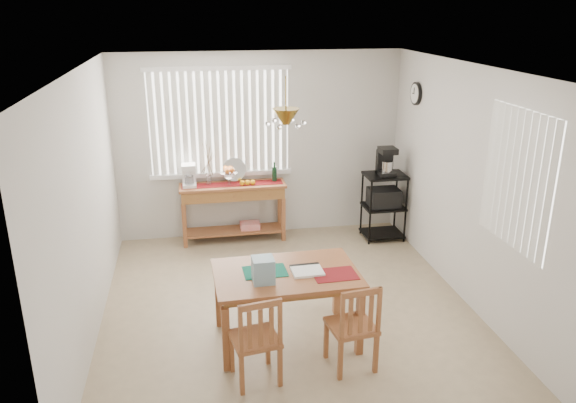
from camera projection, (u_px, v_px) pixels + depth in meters
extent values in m
cube|color=tan|center=(288.00, 308.00, 6.22)|extent=(4.00, 4.50, 0.01)
cube|color=silver|center=(259.00, 145.00, 7.93)|extent=(4.00, 0.10, 2.60)
cube|color=silver|center=(350.00, 309.00, 3.66)|extent=(4.00, 0.10, 2.60)
cube|color=silver|center=(81.00, 209.00, 5.45)|extent=(0.10, 4.50, 2.60)
cube|color=silver|center=(472.00, 186.00, 6.13)|extent=(0.10, 4.50, 2.60)
cube|color=white|center=(288.00, 63.00, 5.35)|extent=(4.00, 4.50, 0.10)
cube|color=white|center=(220.00, 123.00, 7.67)|extent=(1.90, 0.01, 1.40)
cube|color=white|center=(152.00, 125.00, 7.51)|extent=(0.07, 0.03, 1.40)
cube|color=white|center=(160.00, 125.00, 7.53)|extent=(0.07, 0.03, 1.40)
cube|color=white|center=(168.00, 125.00, 7.55)|extent=(0.07, 0.03, 1.40)
cube|color=white|center=(176.00, 124.00, 7.57)|extent=(0.07, 0.03, 1.40)
cube|color=white|center=(184.00, 124.00, 7.58)|extent=(0.07, 0.03, 1.40)
cube|color=white|center=(192.00, 124.00, 7.60)|extent=(0.07, 0.03, 1.40)
cube|color=white|center=(200.00, 123.00, 7.62)|extent=(0.07, 0.03, 1.40)
cube|color=white|center=(208.00, 123.00, 7.64)|extent=(0.07, 0.03, 1.40)
cube|color=white|center=(216.00, 123.00, 7.65)|extent=(0.07, 0.03, 1.40)
cube|color=white|center=(223.00, 123.00, 7.67)|extent=(0.07, 0.03, 1.40)
cube|color=white|center=(231.00, 122.00, 7.69)|extent=(0.07, 0.03, 1.40)
cube|color=white|center=(239.00, 122.00, 7.71)|extent=(0.07, 0.03, 1.40)
cube|color=white|center=(246.00, 122.00, 7.72)|extent=(0.07, 0.03, 1.40)
cube|color=white|center=(254.00, 122.00, 7.74)|extent=(0.07, 0.03, 1.40)
cube|color=white|center=(262.00, 121.00, 7.76)|extent=(0.07, 0.03, 1.40)
cube|color=white|center=(269.00, 121.00, 7.78)|extent=(0.07, 0.03, 1.40)
cube|color=white|center=(277.00, 121.00, 7.79)|extent=(0.07, 0.03, 1.40)
cube|color=white|center=(284.00, 120.00, 7.81)|extent=(0.07, 0.03, 1.40)
cube|color=white|center=(222.00, 174.00, 7.89)|extent=(1.98, 0.06, 0.06)
cube|color=white|center=(217.00, 68.00, 7.41)|extent=(1.98, 0.06, 0.06)
cube|color=white|center=(518.00, 179.00, 5.17)|extent=(0.01, 1.10, 1.30)
cube|color=white|center=(549.00, 197.00, 4.71)|extent=(0.03, 0.07, 1.30)
cube|color=white|center=(541.00, 192.00, 4.81)|extent=(0.03, 0.07, 1.30)
cube|color=white|center=(534.00, 189.00, 4.91)|extent=(0.03, 0.07, 1.30)
cube|color=white|center=(527.00, 185.00, 5.02)|extent=(0.03, 0.07, 1.30)
cube|color=white|center=(520.00, 181.00, 5.12)|extent=(0.03, 0.07, 1.30)
cube|color=white|center=(513.00, 178.00, 5.22)|extent=(0.03, 0.07, 1.30)
cube|color=white|center=(507.00, 174.00, 5.32)|extent=(0.03, 0.07, 1.30)
cube|color=white|center=(501.00, 171.00, 5.43)|extent=(0.03, 0.07, 1.30)
cube|color=white|center=(495.00, 168.00, 5.53)|extent=(0.03, 0.07, 1.30)
cube|color=white|center=(489.00, 165.00, 5.63)|extent=(0.03, 0.07, 1.30)
cylinder|color=black|center=(416.00, 94.00, 7.30)|extent=(0.04, 0.30, 0.30)
cylinder|color=white|center=(414.00, 94.00, 7.30)|extent=(0.01, 0.25, 0.25)
cylinder|color=olive|center=(286.00, 96.00, 4.84)|extent=(0.01, 0.01, 0.34)
cone|color=olive|center=(286.00, 116.00, 4.90)|extent=(0.24, 0.24, 0.14)
sphere|color=white|center=(304.00, 123.00, 4.94)|extent=(0.05, 0.05, 0.05)
sphere|color=white|center=(292.00, 120.00, 5.06)|extent=(0.05, 0.05, 0.05)
sphere|color=white|center=(275.00, 121.00, 5.03)|extent=(0.05, 0.05, 0.05)
sphere|color=white|center=(268.00, 124.00, 4.89)|extent=(0.05, 0.05, 0.05)
sphere|color=white|center=(280.00, 127.00, 4.78)|extent=(0.05, 0.05, 0.05)
sphere|color=white|center=(298.00, 126.00, 4.80)|extent=(0.05, 0.05, 0.05)
cube|color=#985A33|center=(233.00, 186.00, 7.77)|extent=(1.47, 0.41, 0.04)
cube|color=#9C6633|center=(233.00, 193.00, 7.80)|extent=(1.41, 0.38, 0.15)
cube|color=#985A33|center=(184.00, 226.00, 7.67)|extent=(0.05, 0.05, 0.63)
cube|color=#985A33|center=(283.00, 220.00, 7.89)|extent=(0.05, 0.05, 0.63)
cube|color=#985A33|center=(184.00, 218.00, 7.96)|extent=(0.05, 0.05, 0.63)
cube|color=#985A33|center=(280.00, 212.00, 8.19)|extent=(0.05, 0.05, 0.63)
cube|color=#985A33|center=(234.00, 230.00, 7.99)|extent=(1.36, 0.36, 0.03)
cube|color=red|center=(250.00, 225.00, 8.01)|extent=(0.27, 0.20, 0.09)
cube|color=maroon|center=(232.00, 184.00, 7.76)|extent=(1.39, 0.23, 0.01)
cube|color=white|center=(190.00, 185.00, 7.66)|extent=(0.18, 0.22, 0.05)
cube|color=white|center=(189.00, 176.00, 7.69)|extent=(0.18, 0.07, 0.27)
cube|color=white|center=(188.00, 167.00, 7.55)|extent=(0.18, 0.20, 0.06)
cylinder|color=white|center=(189.00, 180.00, 7.60)|extent=(0.12, 0.12, 0.12)
cylinder|color=white|center=(229.00, 182.00, 7.72)|extent=(0.05, 0.05, 0.09)
cone|color=white|center=(229.00, 176.00, 7.69)|extent=(0.24, 0.24, 0.08)
sphere|color=red|center=(232.00, 170.00, 7.67)|extent=(0.07, 0.07, 0.07)
sphere|color=red|center=(227.00, 170.00, 7.70)|extent=(0.07, 0.07, 0.07)
sphere|color=red|center=(227.00, 171.00, 7.63)|extent=(0.07, 0.07, 0.07)
sphere|color=orange|center=(242.00, 183.00, 7.70)|extent=(0.07, 0.07, 0.07)
sphere|color=orange|center=(247.00, 183.00, 7.71)|extent=(0.07, 0.07, 0.07)
sphere|color=orange|center=(253.00, 182.00, 7.73)|extent=(0.07, 0.07, 0.07)
cylinder|color=silver|center=(234.00, 169.00, 7.87)|extent=(0.33, 0.08, 0.33)
cylinder|color=white|center=(209.00, 180.00, 7.73)|extent=(0.07, 0.07, 0.13)
cylinder|color=#4C3823|center=(208.00, 161.00, 7.64)|extent=(0.08, 0.04, 0.41)
cylinder|color=#4C3823|center=(208.00, 160.00, 7.63)|extent=(0.13, 0.06, 0.44)
cylinder|color=#4C3823|center=(208.00, 163.00, 7.65)|extent=(0.16, 0.07, 0.33)
cylinder|color=#4C3823|center=(208.00, 158.00, 7.62)|extent=(0.05, 0.02, 0.50)
cylinder|color=#4C3823|center=(208.00, 164.00, 7.65)|extent=(0.20, 0.09, 0.28)
cylinder|color=black|center=(274.00, 174.00, 7.87)|extent=(0.07, 0.07, 0.21)
cylinder|color=black|center=(274.00, 164.00, 7.82)|extent=(0.03, 0.03, 0.07)
cylinder|color=black|center=(370.00, 213.00, 7.71)|extent=(0.03, 0.03, 0.95)
cylinder|color=black|center=(406.00, 210.00, 7.79)|extent=(0.03, 0.03, 0.95)
cylinder|color=black|center=(362.00, 203.00, 8.08)|extent=(0.03, 0.03, 0.95)
cylinder|color=black|center=(396.00, 201.00, 8.17)|extent=(0.03, 0.03, 0.95)
cube|color=black|center=(385.00, 175.00, 7.78)|extent=(0.56, 0.45, 0.03)
cube|color=black|center=(383.00, 206.00, 7.94)|extent=(0.56, 0.45, 0.03)
cube|color=black|center=(382.00, 233.00, 8.07)|extent=(0.56, 0.45, 0.03)
cube|color=black|center=(384.00, 197.00, 7.89)|extent=(0.42, 0.34, 0.25)
cube|color=black|center=(386.00, 173.00, 7.75)|extent=(0.22, 0.27, 0.06)
cube|color=black|center=(384.00, 161.00, 7.79)|extent=(0.22, 0.09, 0.34)
cube|color=black|center=(387.00, 150.00, 7.64)|extent=(0.22, 0.25, 0.08)
cylinder|color=silver|center=(387.00, 166.00, 7.71)|extent=(0.15, 0.15, 0.15)
cube|color=#985A33|center=(286.00, 274.00, 5.40)|extent=(1.41, 0.93, 0.04)
cube|color=#9C6633|center=(286.00, 279.00, 5.42)|extent=(1.31, 0.82, 0.06)
cube|color=#985A33|center=(226.00, 339.00, 5.06)|extent=(0.07, 0.07, 0.64)
cube|color=#985A33|center=(360.00, 324.00, 5.30)|extent=(0.07, 0.07, 0.64)
cube|color=#985A33|center=(219.00, 298.00, 5.77)|extent=(0.07, 0.07, 0.64)
cube|color=#985A33|center=(337.00, 286.00, 6.01)|extent=(0.07, 0.07, 0.64)
cube|color=#126951|center=(265.00, 271.00, 5.40)|extent=(0.42, 0.31, 0.01)
cube|color=maroon|center=(335.00, 274.00, 5.34)|extent=(0.42, 0.31, 0.01)
cube|color=white|center=(307.00, 271.00, 5.39)|extent=(0.30, 0.25, 0.02)
cube|color=black|center=(304.00, 265.00, 5.50)|extent=(0.30, 0.04, 0.03)
cube|color=#7EA6B8|center=(263.00, 270.00, 5.17)|extent=(0.20, 0.20, 0.24)
cube|color=#985A33|center=(255.00, 339.00, 4.91)|extent=(0.46, 0.46, 0.04)
cube|color=#985A33|center=(268.00, 345.00, 5.19)|extent=(0.04, 0.04, 0.39)
cube|color=#985A33|center=(232.00, 353.00, 5.08)|extent=(0.04, 0.04, 0.39)
cube|color=#985A33|center=(280.00, 367.00, 4.88)|extent=(0.04, 0.04, 0.39)
cube|color=#985A33|center=(242.00, 375.00, 4.77)|extent=(0.04, 0.04, 0.39)
cube|color=#985A33|center=(280.00, 322.00, 4.72)|extent=(0.04, 0.04, 0.44)
cube|color=#985A33|center=(241.00, 329.00, 4.61)|extent=(0.04, 0.04, 0.44)
cube|color=#985A33|center=(260.00, 305.00, 4.60)|extent=(0.36, 0.09, 0.06)
cube|color=#985A33|center=(271.00, 326.00, 4.70)|extent=(0.04, 0.03, 0.35)
cube|color=#985A33|center=(261.00, 328.00, 4.67)|extent=(0.04, 0.03, 0.35)
cube|color=#985A33|center=(250.00, 330.00, 4.64)|extent=(0.04, 0.03, 0.35)
cube|color=#985A33|center=(351.00, 326.00, 5.10)|extent=(0.45, 0.45, 0.04)
cube|color=#985A33|center=(360.00, 333.00, 5.37)|extent=(0.04, 0.04, 0.39)
cube|color=#985A33|center=(326.00, 340.00, 5.27)|extent=(0.04, 0.04, 0.39)
cube|color=#985A33|center=(376.00, 354.00, 5.06)|extent=(0.04, 0.04, 0.39)
cube|color=#985A33|center=(340.00, 361.00, 4.96)|extent=(0.04, 0.04, 0.39)
cube|color=#985A33|center=(379.00, 310.00, 4.90)|extent=(0.04, 0.04, 0.44)
cube|color=#985A33|center=(342.00, 316.00, 4.80)|extent=(0.04, 0.04, 0.44)
cube|color=#985A33|center=(362.00, 293.00, 4.79)|extent=(0.37, 0.08, 0.06)
cube|color=#985A33|center=(371.00, 313.00, 4.89)|extent=(0.04, 0.02, 0.35)
cube|color=#985A33|center=(361.00, 315.00, 4.86)|extent=(0.04, 0.02, 0.35)
cube|color=#985A33|center=(351.00, 317.00, 4.83)|extent=(0.04, 0.02, 0.35)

